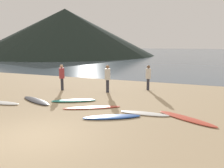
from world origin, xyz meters
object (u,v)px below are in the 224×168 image
(person_1, at_px, (148,75))
(person_2, at_px, (62,75))
(surfboard_0, at_px, (1,103))
(surfboard_2, at_px, (74,100))
(surfboard_1, at_px, (36,100))
(surfboard_3, at_px, (92,107))
(person_0, at_px, (108,76))
(surfboard_5, at_px, (144,113))
(surfboard_4, at_px, (112,117))
(surfboard_6, at_px, (186,118))

(person_1, relative_size, person_2, 0.97)
(surfboard_0, height_order, surfboard_2, surfboard_2)
(surfboard_0, distance_m, surfboard_2, 3.60)
(surfboard_1, bearing_deg, surfboard_3, 23.61)
(surfboard_1, height_order, surfboard_2, surfboard_2)
(surfboard_1, xyz_separation_m, surfboard_2, (1.81, 0.73, 0.00))
(surfboard_2, relative_size, person_2, 1.40)
(surfboard_1, xyz_separation_m, person_2, (-0.39, 2.98, 0.92))
(person_0, distance_m, person_2, 2.99)
(person_0, bearing_deg, surfboard_3, 123.71)
(surfboard_2, distance_m, person_2, 3.28)
(surfboard_2, bearing_deg, surfboard_5, -40.53)
(person_0, bearing_deg, surfboard_4, 137.61)
(surfboard_0, height_order, surfboard_5, surfboard_0)
(surfboard_2, bearing_deg, person_1, 27.25)
(surfboard_1, bearing_deg, surfboard_2, 46.52)
(surfboard_1, relative_size, person_2, 1.53)
(person_1, bearing_deg, surfboard_4, -25.61)
(surfboard_1, bearing_deg, person_2, 122.02)
(surfboard_4, bearing_deg, surfboard_2, 117.88)
(surfboard_2, height_order, person_2, person_2)
(surfboard_6, bearing_deg, person_0, 174.04)
(surfboard_4, height_order, person_0, person_0)
(surfboard_2, bearing_deg, surfboard_1, 172.60)
(surfboard_6, bearing_deg, surfboard_4, -131.61)
(surfboard_4, bearing_deg, surfboard_0, 149.38)
(person_2, bearing_deg, person_1, 6.97)
(surfboard_4, relative_size, surfboard_6, 0.90)
(surfboard_6, xyz_separation_m, person_0, (-4.89, 3.51, 0.95))
(surfboard_1, distance_m, person_2, 3.15)
(surfboard_3, distance_m, surfboard_6, 4.20)
(surfboard_4, bearing_deg, person_2, 111.11)
(surfboard_2, xyz_separation_m, surfboard_6, (5.64, -0.81, -0.01))
(person_1, distance_m, person_2, 5.48)
(surfboard_4, height_order, person_2, person_2)
(surfboard_0, xyz_separation_m, surfboard_1, (1.34, 1.01, 0.00))
(surfboard_3, bearing_deg, surfboard_4, -65.26)
(surfboard_0, height_order, surfboard_4, surfboard_4)
(surfboard_2, height_order, surfboard_6, surfboard_2)
(surfboard_3, relative_size, person_1, 1.68)
(surfboard_1, xyz_separation_m, surfboard_3, (3.26, -0.05, -0.01))
(surfboard_0, relative_size, surfboard_1, 0.84)
(person_2, bearing_deg, person_0, -6.80)
(surfboard_2, bearing_deg, person_0, 45.08)
(surfboard_4, distance_m, person_1, 6.17)
(surfboard_3, bearing_deg, surfboard_2, 121.06)
(surfboard_1, distance_m, surfboard_3, 3.26)
(surfboard_3, height_order, surfboard_6, surfboard_6)
(surfboard_2, height_order, surfboard_4, surfboard_2)
(surfboard_3, distance_m, surfboard_4, 1.70)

